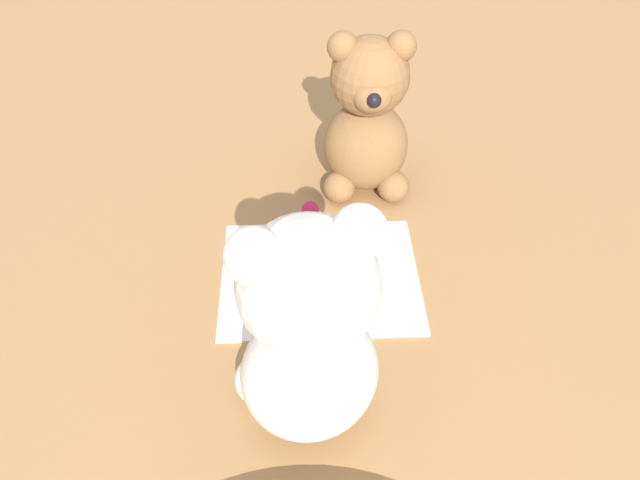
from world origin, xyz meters
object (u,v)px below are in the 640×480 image
(teddy_bear_cream, at_px, (308,335))
(cupcake_near_tan_bear, at_px, (311,235))
(cupcake_near_cream_bear, at_px, (295,289))
(teddy_bear_tan, at_px, (368,120))

(teddy_bear_cream, relative_size, cupcake_near_tan_bear, 3.35)
(teddy_bear_cream, distance_m, cupcake_near_cream_bear, 0.14)
(teddy_bear_tan, bearing_deg, cupcake_near_tan_bear, -119.17)
(teddy_bear_cream, height_order, teddy_bear_tan, teddy_bear_cream)
(teddy_bear_cream, height_order, cupcake_near_cream_bear, teddy_bear_cream)
(teddy_bear_tan, xyz_separation_m, cupcake_near_cream_bear, (0.09, 0.20, -0.06))
(teddy_bear_cream, xyz_separation_m, cupcake_near_tan_bear, (-0.01, -0.20, -0.08))
(cupcake_near_cream_bear, xyz_separation_m, cupcake_near_tan_bear, (-0.02, -0.08, -0.00))
(teddy_bear_cream, bearing_deg, cupcake_near_cream_bear, -100.34)
(teddy_bear_cream, distance_m, cupcake_near_tan_bear, 0.22)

